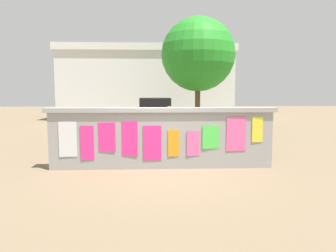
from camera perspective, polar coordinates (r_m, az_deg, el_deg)
ground at (r=16.41m, az=-1.84°, el=-1.00°), size 60.00×60.00×0.00m
poster_wall at (r=8.37m, az=-1.17°, el=-2.09°), size 6.22×0.42×1.66m
auto_rickshaw_truck at (r=12.40m, az=-7.02°, el=0.80°), size 3.63×1.57×1.85m
motorcycle at (r=10.05m, az=11.44°, el=-3.05°), size 1.87×0.70×0.87m
bicycle_near at (r=12.66m, az=6.53°, el=-1.52°), size 1.65×0.63×0.95m
person_walking at (r=9.45m, az=-12.43°, el=-0.46°), size 0.45×0.45×1.62m
person_bystander at (r=10.12m, az=0.18°, el=0.12°), size 0.35×0.35×1.62m
tree_roadside at (r=18.17m, az=5.60°, el=13.04°), size 4.22×4.22×6.35m
building_background at (r=25.52m, az=-3.90°, el=7.85°), size 13.18×6.99×5.55m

